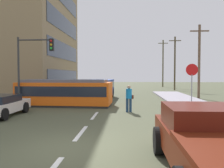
{
  "coord_description": "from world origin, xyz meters",
  "views": [
    {
      "loc": [
        1.81,
        -7.21,
        2.31
      ],
      "look_at": [
        0.8,
        8.96,
        1.68
      ],
      "focal_mm": 37.92,
      "sensor_mm": 36.0,
      "label": 1
    }
  ],
  "objects_px": {
    "pickup_truck_parked": "(213,142)",
    "utility_pole_far": "(175,62)",
    "streetcar_tram": "(65,92)",
    "utility_pole_mid": "(199,60)",
    "pedestrian_crossing": "(129,97)",
    "city_bus": "(99,88)",
    "parked_sedan_mid": "(0,105)",
    "stop_sign": "(192,77)",
    "utility_pole_distant": "(163,63)",
    "traffic_light_mast": "(33,59)"
  },
  "relations": [
    {
      "from": "stop_sign",
      "to": "utility_pole_mid",
      "type": "height_order",
      "value": "utility_pole_mid"
    },
    {
      "from": "utility_pole_far",
      "to": "utility_pole_distant",
      "type": "xyz_separation_m",
      "value": [
        -0.31,
        9.65,
        0.46
      ]
    },
    {
      "from": "stop_sign",
      "to": "utility_pole_distant",
      "type": "height_order",
      "value": "utility_pole_distant"
    },
    {
      "from": "pickup_truck_parked",
      "to": "parked_sedan_mid",
      "type": "bearing_deg",
      "value": 140.97
    },
    {
      "from": "stop_sign",
      "to": "traffic_light_mast",
      "type": "xyz_separation_m",
      "value": [
        -10.66,
        0.68,
        1.25
      ]
    },
    {
      "from": "pedestrian_crossing",
      "to": "pickup_truck_parked",
      "type": "xyz_separation_m",
      "value": [
        1.8,
        -9.19,
        -0.15
      ]
    },
    {
      "from": "utility_pole_far",
      "to": "utility_pole_distant",
      "type": "bearing_deg",
      "value": 91.81
    },
    {
      "from": "stop_sign",
      "to": "utility_pole_distant",
      "type": "relative_size",
      "value": 0.32
    },
    {
      "from": "utility_pole_mid",
      "to": "utility_pole_far",
      "type": "distance_m",
      "value": 12.6
    },
    {
      "from": "city_bus",
      "to": "utility_pole_distant",
      "type": "xyz_separation_m",
      "value": [
        9.61,
        23.04,
        3.59
      ]
    },
    {
      "from": "utility_pole_far",
      "to": "pedestrian_crossing",
      "type": "bearing_deg",
      "value": -108.2
    },
    {
      "from": "utility_pole_far",
      "to": "streetcar_tram",
      "type": "bearing_deg",
      "value": -122.22
    },
    {
      "from": "parked_sedan_mid",
      "to": "stop_sign",
      "type": "height_order",
      "value": "stop_sign"
    },
    {
      "from": "parked_sedan_mid",
      "to": "traffic_light_mast",
      "type": "relative_size",
      "value": 0.88
    },
    {
      "from": "city_bus",
      "to": "parked_sedan_mid",
      "type": "bearing_deg",
      "value": -113.4
    },
    {
      "from": "parked_sedan_mid",
      "to": "utility_pole_far",
      "type": "bearing_deg",
      "value": 58.65
    },
    {
      "from": "pickup_truck_parked",
      "to": "utility_pole_far",
      "type": "xyz_separation_m",
      "value": [
        5.26,
        30.65,
        3.39
      ]
    },
    {
      "from": "stop_sign",
      "to": "streetcar_tram",
      "type": "bearing_deg",
      "value": 167.06
    },
    {
      "from": "streetcar_tram",
      "to": "parked_sedan_mid",
      "type": "relative_size",
      "value": 1.6
    },
    {
      "from": "parked_sedan_mid",
      "to": "traffic_light_mast",
      "type": "bearing_deg",
      "value": 81.03
    },
    {
      "from": "streetcar_tram",
      "to": "pickup_truck_parked",
      "type": "distance_m",
      "value": 13.62
    },
    {
      "from": "traffic_light_mast",
      "to": "utility_pole_far",
      "type": "distance_m",
      "value": 24.29
    },
    {
      "from": "pedestrian_crossing",
      "to": "utility_pole_far",
      "type": "height_order",
      "value": "utility_pole_far"
    },
    {
      "from": "streetcar_tram",
      "to": "utility_pole_mid",
      "type": "height_order",
      "value": "utility_pole_mid"
    },
    {
      "from": "pickup_truck_parked",
      "to": "utility_pole_distant",
      "type": "height_order",
      "value": "utility_pole_distant"
    },
    {
      "from": "streetcar_tram",
      "to": "traffic_light_mast",
      "type": "height_order",
      "value": "traffic_light_mast"
    },
    {
      "from": "city_bus",
      "to": "utility_pole_mid",
      "type": "height_order",
      "value": "utility_pole_mid"
    },
    {
      "from": "pedestrian_crossing",
      "to": "utility_pole_distant",
      "type": "relative_size",
      "value": 0.19
    },
    {
      "from": "pedestrian_crossing",
      "to": "pickup_truck_parked",
      "type": "relative_size",
      "value": 0.33
    },
    {
      "from": "city_bus",
      "to": "traffic_light_mast",
      "type": "xyz_separation_m",
      "value": [
        -3.8,
        -6.65,
        2.38
      ]
    },
    {
      "from": "streetcar_tram",
      "to": "city_bus",
      "type": "height_order",
      "value": "streetcar_tram"
    },
    {
      "from": "utility_pole_far",
      "to": "utility_pole_distant",
      "type": "relative_size",
      "value": 0.9
    },
    {
      "from": "pedestrian_crossing",
      "to": "pickup_truck_parked",
      "type": "height_order",
      "value": "pedestrian_crossing"
    },
    {
      "from": "streetcar_tram",
      "to": "stop_sign",
      "type": "bearing_deg",
      "value": -12.94
    },
    {
      "from": "city_bus",
      "to": "stop_sign",
      "type": "bearing_deg",
      "value": -46.89
    },
    {
      "from": "utility_pole_distant",
      "to": "traffic_light_mast",
      "type": "bearing_deg",
      "value": -114.3
    },
    {
      "from": "city_bus",
      "to": "utility_pole_distant",
      "type": "bearing_deg",
      "value": 67.36
    },
    {
      "from": "pedestrian_crossing",
      "to": "utility_pole_mid",
      "type": "distance_m",
      "value": 11.56
    },
    {
      "from": "city_bus",
      "to": "parked_sedan_mid",
      "type": "xyz_separation_m",
      "value": [
        -4.32,
        -9.99,
        -0.44
      ]
    },
    {
      "from": "city_bus",
      "to": "streetcar_tram",
      "type": "bearing_deg",
      "value": -109.37
    },
    {
      "from": "streetcar_tram",
      "to": "parked_sedan_mid",
      "type": "xyz_separation_m",
      "value": [
        -2.45,
        -4.67,
        -0.39
      ]
    },
    {
      "from": "city_bus",
      "to": "utility_pole_distant",
      "type": "distance_m",
      "value": 25.22
    },
    {
      "from": "pedestrian_crossing",
      "to": "utility_pole_distant",
      "type": "distance_m",
      "value": 32.05
    },
    {
      "from": "pickup_truck_parked",
      "to": "traffic_light_mast",
      "type": "relative_size",
      "value": 1.02
    },
    {
      "from": "traffic_light_mast",
      "to": "utility_pole_distant",
      "type": "height_order",
      "value": "utility_pole_distant"
    },
    {
      "from": "city_bus",
      "to": "traffic_light_mast",
      "type": "height_order",
      "value": "traffic_light_mast"
    },
    {
      "from": "stop_sign",
      "to": "traffic_light_mast",
      "type": "height_order",
      "value": "traffic_light_mast"
    },
    {
      "from": "pedestrian_crossing",
      "to": "utility_pole_mid",
      "type": "height_order",
      "value": "utility_pole_mid"
    },
    {
      "from": "utility_pole_far",
      "to": "utility_pole_mid",
      "type": "bearing_deg",
      "value": -90.86
    },
    {
      "from": "utility_pole_far",
      "to": "traffic_light_mast",
      "type": "bearing_deg",
      "value": -124.39
    }
  ]
}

